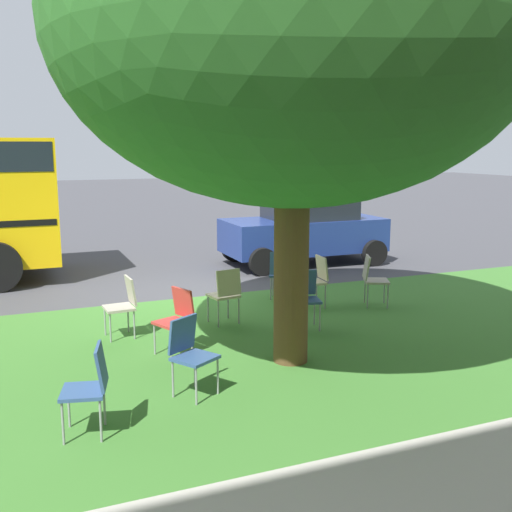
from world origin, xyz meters
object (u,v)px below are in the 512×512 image
Objects in this scene: parked_car at (305,228)px; street_tree at (294,26)px; chair_1 at (372,277)px; chair_3 at (124,302)px; chair_6 at (225,292)px; chair_8 at (316,277)px; chair_7 at (190,350)px; chair_2 at (281,271)px; chair_4 at (305,294)px; chair_0 at (177,316)px; chair_5 at (91,383)px.

street_tree is at bearing 61.61° from parked_car.
chair_1 is 4.27m from chair_3.
chair_6 and chair_8 have the same top height.
chair_3 is 1.00× the size of chair_7.
chair_1 is 1.00× the size of chair_2.
chair_4 is 1.00× the size of chair_6.
chair_0 is (1.27, -0.82, -3.58)m from street_tree.
chair_8 is (-3.34, -0.41, 0.00)m from chair_3.
parked_car is at bearing -126.13° from chair_7.
parked_car is (-4.39, -4.95, 0.32)m from chair_0.
chair_3 is 1.57m from chair_6.
chair_4 is at bearing -123.74° from street_tree.
chair_5 is (3.45, 2.33, 0.00)m from chair_4.
chair_1 is at bearing -163.72° from chair_0.
chair_3 is at bearing 19.99° from chair_2.
street_tree is at bearing 147.21° from chair_0.
parked_car is at bearing -116.82° from chair_4.
chair_5 is at bearing 30.51° from chair_1.
chair_8 is at bearing -168.13° from chair_6.
chair_0 is at bearing -32.79° from street_tree.
chair_1 is 1.00× the size of chair_5.
chair_0 is at bearing -98.97° from chair_7.
chair_6 is (0.23, -1.85, -3.58)m from street_tree.
chair_7 is at bearing 62.28° from chair_6.
street_tree is 3.88m from chair_4.
chair_0 is 1.12m from chair_3.
chair_0 is at bearing 40.11° from chair_2.
chair_6 is 0.24× the size of parked_car.
chair_5 and chair_8 have the same top height.
chair_0 is 3.90m from chair_1.
chair_5 is 8.94m from parked_car.
chair_7 is at bearing 81.03° from chair_0.
chair_7 is (1.25, 2.39, 0.00)m from chair_6.
chair_8 is (-0.34, 0.68, 0.00)m from chair_2.
chair_4 is (1.64, 0.67, 0.00)m from chair_1.
street_tree reaches higher than chair_1.
chair_3 is at bearing -12.36° from chair_4.
street_tree is 7.09× the size of chair_2.
chair_8 is at bearing -18.46° from chair_1.
chair_6 is 1.00× the size of chair_8.
chair_2 and chair_5 have the same top height.
chair_1 is 5.91m from chair_5.
chair_1 is 4.65m from chair_7.
chair_0 is 1.00× the size of chair_7.
chair_7 is at bearing 42.35° from chair_8.
street_tree is 1.69× the size of parked_car.
chair_0 is 0.24× the size of parked_car.
chair_6 is 1.81m from chair_8.
chair_2 is at bearing -112.52° from street_tree.
chair_2 and chair_8 have the same top height.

